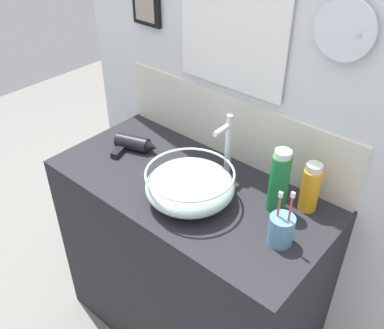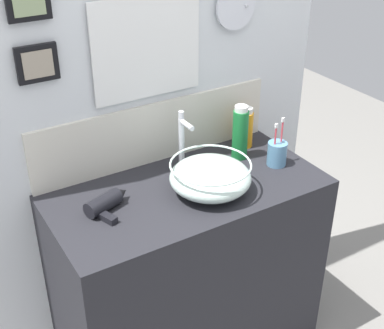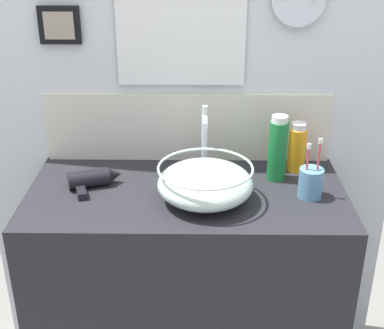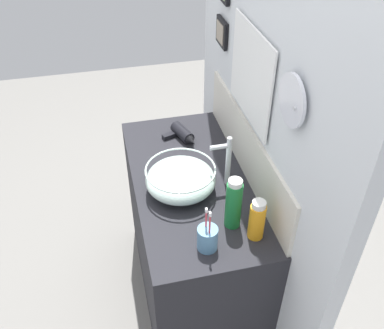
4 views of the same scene
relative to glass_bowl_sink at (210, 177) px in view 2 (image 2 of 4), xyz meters
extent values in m
cube|color=#232328|center=(-0.06, 0.06, -0.50)|extent=(1.07, 0.53, 0.86)
cube|color=silver|center=(-0.06, 0.36, 0.25)|extent=(1.57, 0.06, 2.36)
cube|color=beige|center=(-0.06, 0.32, 0.07)|extent=(1.05, 0.02, 0.26)
cube|color=white|center=(-0.08, 0.32, 0.42)|extent=(0.38, 0.01, 0.32)
cube|color=white|center=(-0.08, 0.31, 0.42)|extent=(0.44, 0.01, 0.38)
cylinder|color=silver|center=(0.31, 0.31, 0.53)|extent=(0.18, 0.01, 0.18)
cylinder|color=silver|center=(0.35, 0.32, 0.53)|extent=(0.01, 0.06, 0.01)
cube|color=black|center=(-0.50, 0.31, 0.65)|extent=(0.14, 0.02, 0.13)
cube|color=gray|center=(-0.50, 0.30, 0.65)|extent=(0.10, 0.01, 0.09)
cube|color=black|center=(-0.50, 0.31, 0.44)|extent=(0.14, 0.02, 0.13)
cube|color=gray|center=(-0.50, 0.30, 0.44)|extent=(0.10, 0.01, 0.09)
ellipsoid|color=silver|center=(0.00, 0.00, 0.00)|extent=(0.31, 0.31, 0.12)
torus|color=silver|center=(0.00, 0.00, 0.05)|extent=(0.31, 0.31, 0.01)
torus|color=#B2B7BC|center=(0.00, 0.00, -0.06)|extent=(0.12, 0.12, 0.01)
cylinder|color=silver|center=(0.00, 0.21, 0.05)|extent=(0.02, 0.02, 0.22)
cylinder|color=silver|center=(0.00, 0.17, 0.15)|extent=(0.02, 0.08, 0.02)
cylinder|color=silver|center=(0.00, 0.21, 0.17)|extent=(0.02, 0.02, 0.03)
cylinder|color=black|center=(-0.40, 0.09, -0.03)|extent=(0.15, 0.10, 0.06)
cone|color=black|center=(-0.31, 0.12, -0.03)|extent=(0.06, 0.06, 0.05)
cube|color=black|center=(-0.41, 0.03, -0.05)|extent=(0.06, 0.09, 0.02)
cylinder|color=#598CB2|center=(0.34, 0.03, -0.01)|extent=(0.08, 0.08, 0.10)
cylinder|color=#D83F4C|center=(0.36, 0.03, 0.03)|extent=(0.01, 0.01, 0.18)
cube|color=white|center=(0.36, 0.03, 0.13)|extent=(0.01, 0.01, 0.02)
cylinder|color=#D83F4C|center=(0.33, 0.03, 0.03)|extent=(0.01, 0.01, 0.17)
cube|color=white|center=(0.33, 0.03, 0.12)|extent=(0.01, 0.01, 0.02)
cylinder|color=#197233|center=(0.25, 0.16, 0.04)|extent=(0.07, 0.07, 0.21)
cylinder|color=silver|center=(0.25, 0.16, 0.16)|extent=(0.06, 0.06, 0.02)
cylinder|color=orange|center=(0.33, 0.23, 0.02)|extent=(0.06, 0.06, 0.16)
cylinder|color=silver|center=(0.33, 0.23, 0.11)|extent=(0.05, 0.05, 0.02)
camera|label=1|loc=(0.76, -0.87, 0.91)|focal=40.00mm
camera|label=2|loc=(-0.95, -1.43, 1.04)|focal=50.00mm
camera|label=3|loc=(-0.02, -1.52, 0.79)|focal=50.00mm
camera|label=4|loc=(1.39, -0.27, 1.22)|focal=40.00mm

